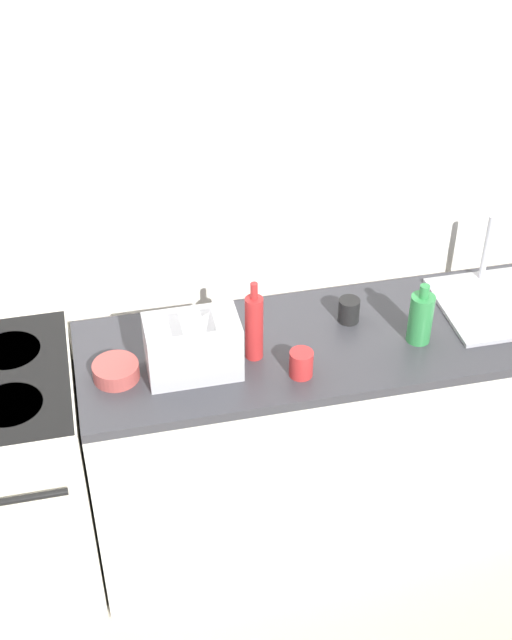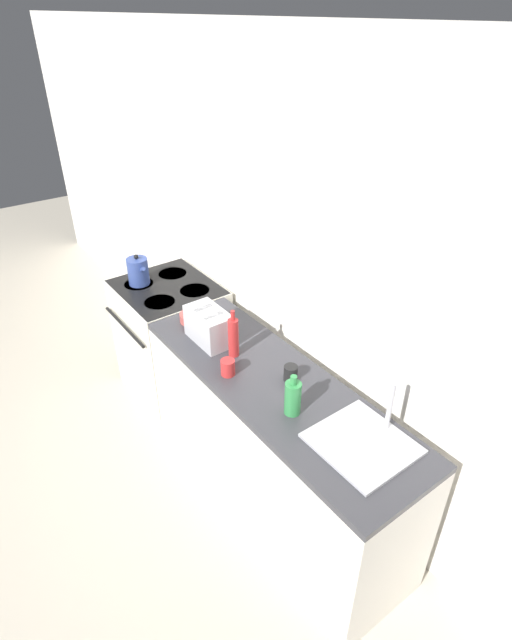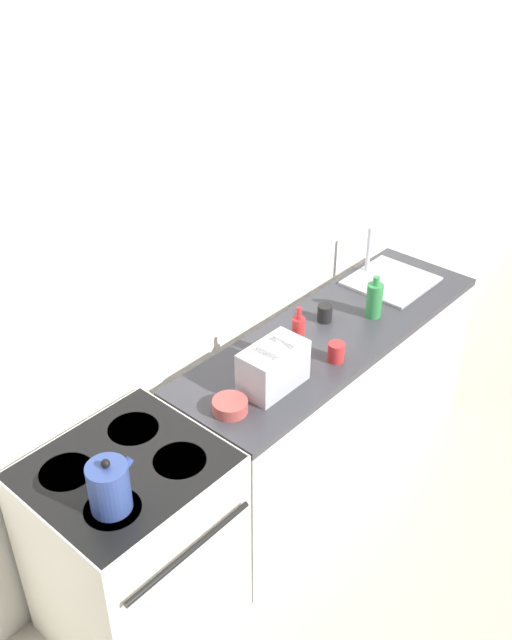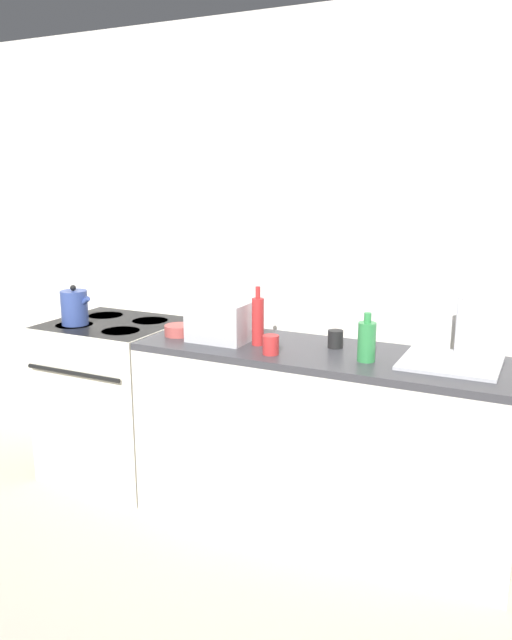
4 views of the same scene
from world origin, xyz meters
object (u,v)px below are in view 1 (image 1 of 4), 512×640
(bottle_red, at_px, (254,327))
(cup_red, at_px, (301,364))
(toaster, at_px, (193,347))
(bowl, at_px, (116,371))
(cup_black, at_px, (349,310))
(bottle_green, at_px, (421,318))

(bottle_red, height_order, cup_red, bottle_red)
(toaster, bearing_deg, cup_red, -15.58)
(bottle_red, relative_size, bowl, 1.96)
(cup_black, relative_size, bowl, 0.58)
(bottle_red, bearing_deg, cup_black, 17.97)
(cup_black, bearing_deg, bowl, -171.13)
(cup_black, distance_m, bowl, 0.84)
(cup_red, height_order, bowl, cup_red)
(toaster, bearing_deg, bottle_green, -0.40)
(cup_red, relative_size, cup_black, 1.05)
(cup_red, bearing_deg, bowl, 168.90)
(bottle_red, height_order, cup_black, bottle_red)
(bottle_green, height_order, cup_red, bottle_green)
(toaster, distance_m, bottle_green, 0.78)
(bottle_green, bearing_deg, bowl, 178.50)
(cup_red, bearing_deg, cup_black, 45.82)
(toaster, bearing_deg, bowl, 175.11)
(toaster, height_order, cup_red, toaster)
(toaster, distance_m, cup_black, 0.60)
(bottle_green, relative_size, bottle_red, 0.76)
(bottle_red, xyz_separation_m, bowl, (-0.46, -0.01, -0.10))
(bowl, bearing_deg, cup_red, -11.10)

